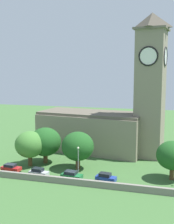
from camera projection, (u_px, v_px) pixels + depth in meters
ground_plane at (91, 158)px, 73.43m from camera, size 200.00×200.00×0.00m
church at (108, 118)px, 78.27m from camera, size 34.92×16.38×35.80m
quay_barrier at (67, 181)px, 56.68m from camera, size 41.15×0.70×1.29m
car_red at (11, 168)px, 63.75m from camera, size 4.42×2.49×1.68m
car_silver at (39, 172)px, 60.67m from camera, size 4.21×2.34×1.82m
car_green at (71, 175)px, 59.08m from camera, size 4.47×2.61×1.75m
car_blue at (106, 178)px, 57.66m from camera, size 4.21×2.43×1.85m
streetlamp_west_mid at (78, 156)px, 60.55m from camera, size 0.44×0.44×6.25m
tree_by_tower at (78, 146)px, 64.80m from camera, size 7.19×7.19×8.50m
tree_riverside_east at (30, 144)px, 67.02m from camera, size 6.78×6.78×8.16m
tree_riverside_west at (45, 142)px, 69.17m from camera, size 7.53×7.53×8.58m
tree_churchyard at (173, 155)px, 58.52m from camera, size 6.48×6.48×7.96m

